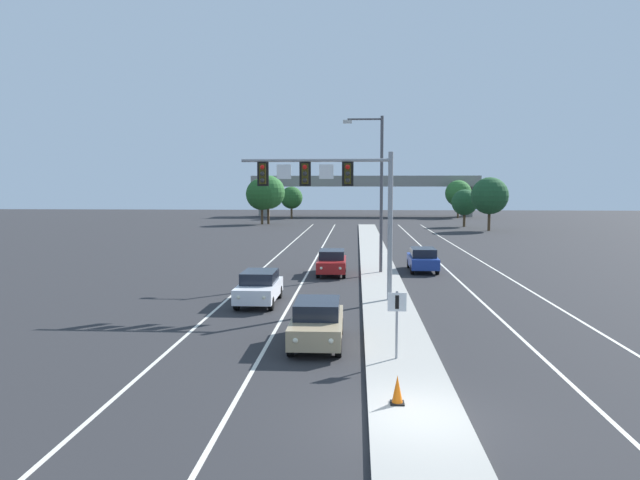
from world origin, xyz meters
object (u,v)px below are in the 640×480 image
median_sign_post (397,315)px  tree_far_left_b (268,192)px  car_receding_blue (423,259)px  tree_far_left_a (262,194)px  car_oncoming_red (332,262)px  tree_far_right_a (490,196)px  tree_far_left_c (291,198)px  overhead_signal_mast (337,190)px  traffic_cone_median_nose (397,390)px  tree_far_right_c (458,193)px  tree_far_right_b (465,202)px  car_oncoming_white (259,287)px  car_oncoming_tan (317,322)px  street_lamp_median (378,185)px

median_sign_post → tree_far_left_b: tree_far_left_b is taller
car_receding_blue → tree_far_left_a: size_ratio=0.65×
median_sign_post → car_oncoming_red: 19.50m
tree_far_right_a → tree_far_left_c: size_ratio=1.21×
overhead_signal_mast → traffic_cone_median_nose: 15.14m
traffic_cone_median_nose → tree_far_right_c: tree_far_right_c is taller
car_receding_blue → tree_far_left_c: tree_far_left_c is taller
tree_far_left_c → overhead_signal_mast: bearing=-82.1°
tree_far_right_a → car_oncoming_red: bearing=-115.3°
median_sign_post → tree_far_right_b: bearing=78.1°
overhead_signal_mast → tree_far_right_b: overhead_signal_mast is taller
overhead_signal_mast → tree_far_left_a: (-13.19, 59.58, -0.98)m
car_oncoming_white → tree_far_left_b: size_ratio=0.61×
car_oncoming_tan → traffic_cone_median_nose: (2.46, -6.17, -0.31)m
traffic_cone_median_nose → tree_far_left_a: 75.39m
traffic_cone_median_nose → tree_far_left_b: tree_far_left_b is taller
car_oncoming_tan → tree_far_left_c: (-10.03, 83.56, 2.87)m
car_oncoming_red → tree_far_right_a: tree_far_right_a is taller
tree_far_right_b → tree_far_right_c: bearing=82.6°
tree_far_right_a → car_oncoming_white: bearing=-113.8°
tree_far_right_c → tree_far_left_b: bearing=-148.7°
tree_far_right_b → car_oncoming_red: bearing=-109.7°
tree_far_left_c → tree_far_left_a: size_ratio=0.82×
street_lamp_median → tree_far_left_b: size_ratio=1.36×
street_lamp_median → tree_far_right_a: size_ratio=1.46×
overhead_signal_mast → tree_far_left_c: overhead_signal_mast is taller
street_lamp_median → car_oncoming_red: 5.79m
street_lamp_median → tree_far_right_a: 42.03m
median_sign_post → tree_far_left_a: (-15.45, 69.70, 2.93)m
traffic_cone_median_nose → tree_far_right_b: (14.12, 70.11, 2.93)m
median_sign_post → car_receding_blue: bearing=81.5°
street_lamp_median → tree_far_right_b: size_ratio=1.90×
car_oncoming_red → tree_far_left_b: 52.61m
car_oncoming_white → tree_far_right_c: bearing=74.0°
car_oncoming_white → tree_far_left_b: tree_far_left_b is taller
car_oncoming_tan → tree_far_right_a: tree_far_right_a is taller
tree_far_left_a → median_sign_post: bearing=-77.5°
car_oncoming_red → tree_far_left_b: bearing=102.9°
street_lamp_median → car_oncoming_red: bearing=-173.7°
overhead_signal_mast → tree_far_right_b: 58.27m
car_oncoming_tan → tree_far_left_c: tree_far_left_c is taller
street_lamp_median → tree_far_left_c: (-12.80, 66.09, -2.10)m
tree_far_right_c → tree_far_left_b: size_ratio=0.93×
median_sign_post → tree_far_left_c: 86.66m
median_sign_post → street_lamp_median: 20.04m
traffic_cone_median_nose → car_oncoming_red: bearing=96.5°
street_lamp_median → car_oncoming_red: (-2.95, -0.33, -4.97)m
street_lamp_median → car_receding_blue: bearing=26.4°
car_oncoming_tan → tree_far_left_c: size_ratio=0.79×
car_oncoming_white → overhead_signal_mast: bearing=10.0°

